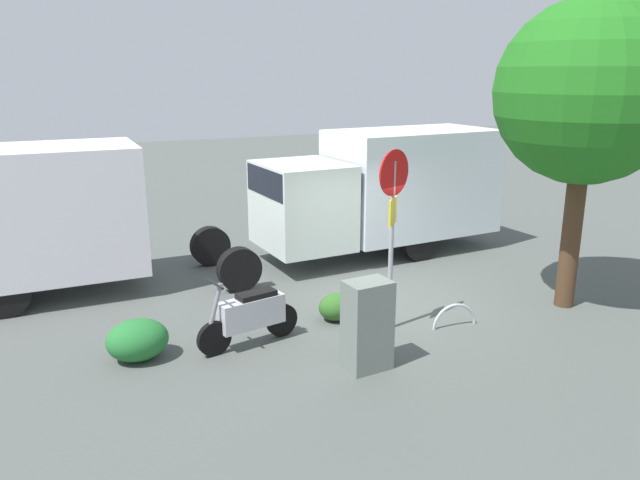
{
  "coord_description": "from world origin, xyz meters",
  "views": [
    {
      "loc": [
        5.84,
        9.42,
        4.32
      ],
      "look_at": [
        1.27,
        -0.42,
        1.29
      ],
      "focal_mm": 34.17,
      "sensor_mm": 36.0,
      "label": 1
    }
  ],
  "objects_px": {
    "box_truck_near": "(379,188)",
    "motorcycle": "(251,315)",
    "stop_sign": "(393,212)",
    "utility_cabinet": "(367,325)",
    "street_tree": "(588,93)",
    "bike_rack_hoop": "(454,326)"
  },
  "relations": [
    {
      "from": "box_truck_near",
      "to": "street_tree",
      "type": "height_order",
      "value": "street_tree"
    },
    {
      "from": "street_tree",
      "to": "utility_cabinet",
      "type": "bearing_deg",
      "value": 7.81
    },
    {
      "from": "street_tree",
      "to": "bike_rack_hoop",
      "type": "height_order",
      "value": "street_tree"
    },
    {
      "from": "stop_sign",
      "to": "bike_rack_hoop",
      "type": "xyz_separation_m",
      "value": [
        -1.09,
        0.4,
        -2.07
      ]
    },
    {
      "from": "stop_sign",
      "to": "street_tree",
      "type": "height_order",
      "value": "street_tree"
    },
    {
      "from": "box_truck_near",
      "to": "motorcycle",
      "type": "distance_m",
      "value": 5.89
    },
    {
      "from": "motorcycle",
      "to": "utility_cabinet",
      "type": "xyz_separation_m",
      "value": [
        -1.31,
        1.49,
        0.17
      ]
    },
    {
      "from": "motorcycle",
      "to": "stop_sign",
      "type": "relative_size",
      "value": 0.58
    },
    {
      "from": "box_truck_near",
      "to": "street_tree",
      "type": "xyz_separation_m",
      "value": [
        -1.49,
        4.51,
        2.32
      ]
    },
    {
      "from": "box_truck_near",
      "to": "stop_sign",
      "type": "height_order",
      "value": "stop_sign"
    },
    {
      "from": "utility_cabinet",
      "to": "motorcycle",
      "type": "bearing_deg",
      "value": -48.72
    },
    {
      "from": "bike_rack_hoop",
      "to": "utility_cabinet",
      "type": "bearing_deg",
      "value": 17.91
    },
    {
      "from": "box_truck_near",
      "to": "street_tree",
      "type": "distance_m",
      "value": 5.28
    },
    {
      "from": "street_tree",
      "to": "utility_cabinet",
      "type": "xyz_separation_m",
      "value": [
        4.66,
        0.64,
        -3.25
      ]
    },
    {
      "from": "motorcycle",
      "to": "stop_sign",
      "type": "bearing_deg",
      "value": 159.3
    },
    {
      "from": "utility_cabinet",
      "to": "box_truck_near",
      "type": "bearing_deg",
      "value": -121.62
    },
    {
      "from": "motorcycle",
      "to": "stop_sign",
      "type": "height_order",
      "value": "stop_sign"
    },
    {
      "from": "box_truck_near",
      "to": "utility_cabinet",
      "type": "relative_size",
      "value": 5.38
    },
    {
      "from": "motorcycle",
      "to": "bike_rack_hoop",
      "type": "height_order",
      "value": "motorcycle"
    },
    {
      "from": "utility_cabinet",
      "to": "bike_rack_hoop",
      "type": "relative_size",
      "value": 1.61
    },
    {
      "from": "motorcycle",
      "to": "street_tree",
      "type": "height_order",
      "value": "street_tree"
    },
    {
      "from": "box_truck_near",
      "to": "utility_cabinet",
      "type": "height_order",
      "value": "box_truck_near"
    }
  ]
}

